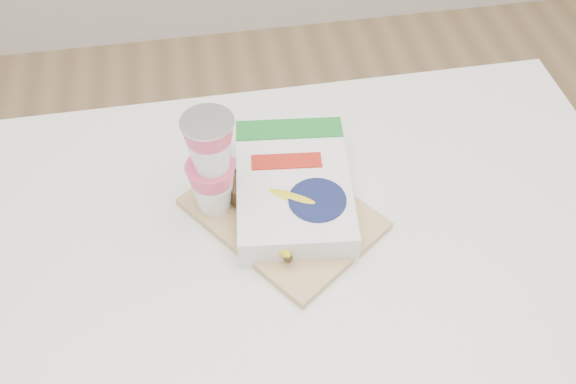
# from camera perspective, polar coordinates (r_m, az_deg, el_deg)

# --- Properties ---
(room) EXTENTS (4.00, 4.00, 4.00)m
(room) POSITION_cam_1_polar(r_m,az_deg,el_deg) (0.69, -2.76, 12.17)
(room) COLOR tan
(room) RESTS_ON ground
(cutting_board) EXTENTS (0.34, 0.36, 0.01)m
(cutting_board) POSITION_cam_1_polar(r_m,az_deg,el_deg) (1.04, -0.48, -1.93)
(cutting_board) COLOR tan
(cutting_board) RESTS_ON table
(bananas) EXTENTS (0.17, 0.18, 0.06)m
(bananas) POSITION_cam_1_polar(r_m,az_deg,el_deg) (1.00, -1.38, -1.69)
(bananas) COLOR #382816
(bananas) RESTS_ON cutting_board
(yogurt_stack) EXTENTS (0.08, 0.08, 0.18)m
(yogurt_stack) POSITION_cam_1_polar(r_m,az_deg,el_deg) (0.98, -6.89, 2.62)
(yogurt_stack) COLOR white
(yogurt_stack) RESTS_ON cutting_board
(cereal_box) EXTENTS (0.21, 0.29, 0.06)m
(cereal_box) POSITION_cam_1_polar(r_m,az_deg,el_deg) (1.05, 0.48, 0.37)
(cereal_box) COLOR white
(cereal_box) RESTS_ON table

